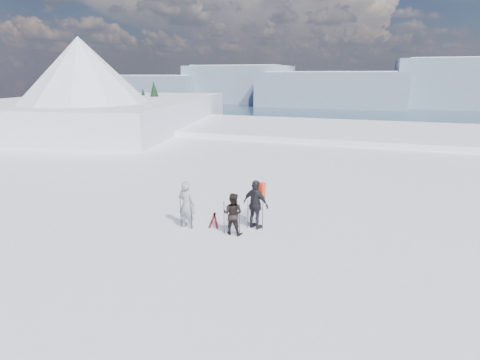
% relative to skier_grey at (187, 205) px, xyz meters
% --- Properties ---
extents(lake_basin, '(820.00, 820.00, 71.62)m').
position_rel_skier_grey_xyz_m(lake_basin, '(3.44, 27.88, -7.45)').
color(lake_basin, white).
rests_on(lake_basin, ground).
extents(far_mountain_range, '(770.00, 110.00, 53.00)m').
position_rel_skier_grey_xyz_m(far_mountain_range, '(33.04, 452.67, -8.15)').
color(far_mountain_range, slate).
rests_on(far_mountain_range, ground).
extents(near_ridge, '(31.37, 35.68, 25.62)m').
position_rel_skier_grey_xyz_m(near_ridge, '(-23.12, 27.22, -4.44)').
color(near_ridge, white).
rests_on(near_ridge, ground).
extents(skier_grey, '(0.73, 0.50, 1.91)m').
position_rel_skier_grey_xyz_m(skier_grey, '(0.00, 0.00, 0.00)').
color(skier_grey, gray).
rests_on(skier_grey, ground).
extents(skier_dark, '(0.81, 0.64, 1.62)m').
position_rel_skier_grey_xyz_m(skier_dark, '(1.92, -0.00, -0.14)').
color(skier_dark, black).
rests_on(skier_dark, ground).
extents(skier_pack, '(1.24, 0.83, 1.96)m').
position_rel_skier_grey_xyz_m(skier_pack, '(2.58, 0.79, 0.03)').
color(skier_pack, black).
rests_on(skier_pack, ground).
extents(backpack, '(0.47, 0.36, 0.61)m').
position_rel_skier_grey_xyz_m(backpack, '(2.66, 1.02, 1.31)').
color(backpack, '#F73517').
rests_on(backpack, skier_pack).
extents(ski_poles, '(3.15, 0.85, 1.33)m').
position_rel_skier_grey_xyz_m(ski_poles, '(1.50, 0.17, -0.33)').
color(ski_poles, black).
rests_on(ski_poles, ground).
extents(skis_loose, '(0.84, 1.67, 0.03)m').
position_rel_skier_grey_xyz_m(skis_loose, '(0.73, 0.99, -0.94)').
color(skis_loose, black).
rests_on(skis_loose, ground).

